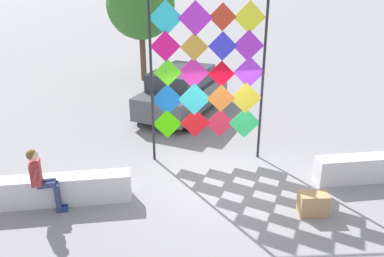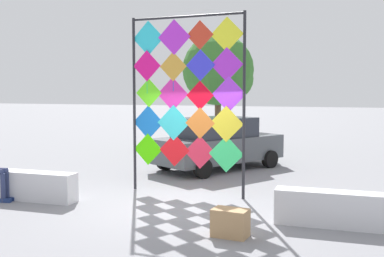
{
  "view_description": "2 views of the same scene",
  "coord_description": "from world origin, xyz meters",
  "px_view_note": "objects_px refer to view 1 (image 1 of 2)",
  "views": [
    {
      "loc": [
        -1.96,
        -8.51,
        5.03
      ],
      "look_at": [
        -0.75,
        0.21,
        1.4
      ],
      "focal_mm": 37.59,
      "sensor_mm": 36.0,
      "label": 1
    },
    {
      "loc": [
        3.51,
        -9.33,
        2.55
      ],
      "look_at": [
        0.19,
        0.71,
        1.66
      ],
      "focal_mm": 44.02,
      "sensor_mm": 36.0,
      "label": 2
    }
  ],
  "objects_px": {
    "kite_display_rack": "(208,72)",
    "seated_vendor": "(41,176)",
    "parked_car": "(183,91)",
    "cardboard_box_large": "(313,203)",
    "tree_broadleaf": "(141,6)"
  },
  "relations": [
    {
      "from": "kite_display_rack",
      "to": "seated_vendor",
      "type": "distance_m",
      "value": 4.69
    },
    {
      "from": "parked_car",
      "to": "cardboard_box_large",
      "type": "distance_m",
      "value": 6.95
    },
    {
      "from": "seated_vendor",
      "to": "parked_car",
      "type": "xyz_separation_m",
      "value": [
        3.68,
        5.77,
        -0.05
      ]
    },
    {
      "from": "seated_vendor",
      "to": "tree_broadleaf",
      "type": "xyz_separation_m",
      "value": [
        2.44,
        10.65,
        2.39
      ]
    },
    {
      "from": "kite_display_rack",
      "to": "seated_vendor",
      "type": "bearing_deg",
      "value": -151.76
    },
    {
      "from": "seated_vendor",
      "to": "tree_broadleaf",
      "type": "height_order",
      "value": "tree_broadleaf"
    },
    {
      "from": "tree_broadleaf",
      "to": "kite_display_rack",
      "type": "bearing_deg",
      "value": -80.31
    },
    {
      "from": "seated_vendor",
      "to": "cardboard_box_large",
      "type": "xyz_separation_m",
      "value": [
        5.72,
        -0.85,
        -0.65
      ]
    },
    {
      "from": "kite_display_rack",
      "to": "seated_vendor",
      "type": "relative_size",
      "value": 2.86
    },
    {
      "from": "kite_display_rack",
      "to": "cardboard_box_large",
      "type": "relative_size",
      "value": 7.07
    },
    {
      "from": "kite_display_rack",
      "to": "tree_broadleaf",
      "type": "relative_size",
      "value": 0.89
    },
    {
      "from": "cardboard_box_large",
      "to": "tree_broadleaf",
      "type": "height_order",
      "value": "tree_broadleaf"
    },
    {
      "from": "kite_display_rack",
      "to": "parked_car",
      "type": "height_order",
      "value": "kite_display_rack"
    },
    {
      "from": "parked_car",
      "to": "seated_vendor",
      "type": "bearing_deg",
      "value": -122.53
    },
    {
      "from": "seated_vendor",
      "to": "parked_car",
      "type": "bearing_deg",
      "value": 57.47
    }
  ]
}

